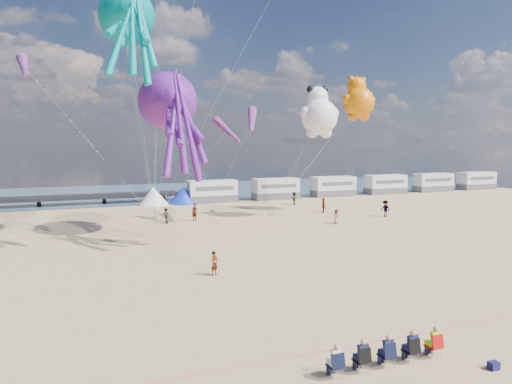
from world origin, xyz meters
name	(u,v)px	position (x,y,z in m)	size (l,w,h in m)	color
ground	(304,305)	(0.00, 0.00, 0.00)	(120.00, 120.00, 0.00)	tan
water	(153,192)	(0.00, 55.00, 0.02)	(120.00, 120.00, 0.00)	#3C5873
motorhome_0	(212,191)	(6.00, 40.00, 1.50)	(6.60, 2.50, 3.00)	silver
motorhome_1	(276,189)	(15.50, 40.00, 1.50)	(6.60, 2.50, 3.00)	silver
motorhome_2	(333,186)	(25.00, 40.00, 1.50)	(6.60, 2.50, 3.00)	silver
motorhome_3	(385,184)	(34.50, 40.00, 1.50)	(6.60, 2.50, 3.00)	silver
motorhome_4	(433,182)	(44.00, 40.00, 1.50)	(6.60, 2.50, 3.00)	silver
motorhome_5	(476,181)	(53.50, 40.00, 1.50)	(6.60, 2.50, 3.00)	silver
tent_white	(153,196)	(-2.00, 40.00, 1.20)	(4.00, 4.00, 2.40)	white
tent_blue	(183,195)	(2.00, 40.00, 1.20)	(4.00, 4.00, 2.40)	#1933CC
spectator_row	(386,350)	(-0.07, -6.88, 0.65)	(6.10, 0.90, 1.30)	black
cooler_navy	(494,366)	(3.53, -8.47, 0.15)	(0.38, 0.28, 0.30)	#161646
rope_line	(359,345)	(0.00, -5.00, 0.02)	(0.03, 0.03, 34.00)	#F2338C
standing_person	(215,263)	(-2.94, 6.65, 0.77)	(0.56, 0.37, 1.54)	tan
beachgoer_0	(336,217)	(13.48, 19.59, 0.74)	(0.54, 0.35, 1.48)	#7F6659
beachgoer_1	(166,216)	(-2.76, 25.74, 0.79)	(0.77, 0.50, 1.59)	#7F6659
beachgoer_2	(385,209)	(20.84, 21.49, 0.91)	(0.89, 0.69, 1.82)	#7F6659
beachgoer_3	(323,205)	(15.90, 26.64, 0.85)	(1.10, 0.63, 1.70)	#7F6659
beachgoer_4	(294,198)	(15.59, 34.05, 0.83)	(0.97, 0.40, 1.65)	#7F6659
beachgoer_5	(195,212)	(0.35, 26.37, 0.93)	(1.72, 0.55, 1.86)	#7F6659
sandbag_a	(156,221)	(-3.54, 27.22, 0.11)	(0.50, 0.35, 0.22)	gray
sandbag_b	(224,215)	(4.15, 28.27, 0.11)	(0.50, 0.35, 0.22)	gray
sandbag_c	(271,215)	(9.19, 26.69, 0.11)	(0.50, 0.35, 0.22)	gray
sandbag_d	(212,211)	(3.73, 31.75, 0.11)	(0.50, 0.35, 0.22)	gray
sandbag_e	(154,217)	(-3.41, 29.37, 0.11)	(0.50, 0.35, 0.22)	gray
kite_octopus_teal	(126,17)	(-6.58, 20.11, 18.67)	(4.13, 9.63, 11.00)	#008A8D
kite_octopus_purple	(167,101)	(-3.19, 21.00, 11.90)	(4.39, 10.25, 11.71)	#611C8A
kite_panda	(319,117)	(13.51, 23.55, 10.97)	(4.72, 4.44, 6.66)	white
kite_teddy_orange	(359,103)	(19.90, 25.83, 12.83)	(4.35, 4.10, 6.15)	orange
windsock_left	(24,66)	(-15.19, 27.50, 15.25)	(1.10, 7.35, 7.35)	red
windsock_mid	(252,121)	(5.87, 23.82, 10.47)	(1.00, 5.67, 5.67)	red
windsock_right	(227,131)	(3.36, 24.24, 9.43)	(0.90, 4.73, 4.73)	red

